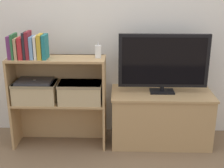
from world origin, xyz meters
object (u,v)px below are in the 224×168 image
at_px(book_tan, 18,48).
at_px(book_charcoal, 25,45).
at_px(book_forest, 14,46).
at_px(tv_stand, 161,117).
at_px(book_teal, 45,47).
at_px(laptop, 35,81).
at_px(tv, 164,62).
at_px(book_skyblue, 32,47).
at_px(book_maroon, 29,45).
at_px(book_mustard, 40,47).
at_px(baby_monitor, 98,52).
at_px(book_ivory, 36,47).
at_px(storage_basket_left, 35,91).
at_px(book_crimson, 22,48).
at_px(book_plum, 11,47).
at_px(storage_basket_right, 80,91).

distance_m(book_tan, book_charcoal, 0.07).
relative_size(book_forest, book_tan, 1.17).
distance_m(tv_stand, book_teal, 1.25).
height_order(book_charcoal, laptop, book_charcoal).
distance_m(tv, book_skyblue, 1.15).
bearing_deg(book_maroon, book_mustard, 0.00).
bearing_deg(baby_monitor, book_ivory, -176.64).
bearing_deg(book_charcoal, book_ivory, 0.00).
height_order(book_maroon, storage_basket_left, book_maroon).
height_order(book_maroon, book_teal, book_maroon).
height_order(book_crimson, baby_monitor, book_crimson).
bearing_deg(book_maroon, book_plum, 180.00).
bearing_deg(book_plum, book_tan, 0.00).
height_order(book_tan, book_teal, book_teal).
xyz_separation_m(tv, storage_basket_right, (-0.74, -0.10, -0.25)).
bearing_deg(book_teal, book_plum, 180.00).
bearing_deg(book_ivory, book_maroon, 180.00).
bearing_deg(laptop, book_skyblue, -56.51).
bearing_deg(storage_basket_left, book_mustard, -11.33).
bearing_deg(book_tan, book_plum, 180.00).
bearing_deg(book_plum, tv_stand, 4.93).
relative_size(book_tan, book_maroon, 0.77).
bearing_deg(book_crimson, book_mustard, 0.00).
bearing_deg(book_mustard, storage_basket_left, 168.67).
bearing_deg(book_ivory, book_teal, 0.00).
height_order(book_mustard, storage_basket_right, book_mustard).
xyz_separation_m(tv, book_tan, (-1.27, -0.11, 0.14)).
bearing_deg(book_maroon, book_skyblue, 0.00).
bearing_deg(storage_basket_left, book_ivory, -20.22).
xyz_separation_m(tv_stand, book_charcoal, (-1.20, -0.11, 0.70)).
height_order(book_plum, book_tan, book_plum).
xyz_separation_m(storage_basket_left, storage_basket_right, (0.41, 0.00, 0.00)).
bearing_deg(laptop, book_plum, -174.79).
distance_m(book_forest, book_teal, 0.27).
relative_size(book_teal, baby_monitor, 1.48).
xyz_separation_m(book_skyblue, book_teal, (0.11, 0.00, 0.01)).
relative_size(tv_stand, laptop, 2.95).
distance_m(storage_basket_left, laptop, 0.09).
bearing_deg(book_ivory, book_charcoal, -180.00).
relative_size(tv, book_ivory, 4.14).
xyz_separation_m(tv, laptop, (-1.15, -0.10, -0.16)).
relative_size(book_tan, storage_basket_left, 0.47).
bearing_deg(book_skyblue, book_forest, -180.00).
height_order(book_forest, book_tan, book_forest).
height_order(tv_stand, book_forest, book_forest).
xyz_separation_m(book_crimson, baby_monitor, (0.65, 0.03, -0.04)).
bearing_deg(book_charcoal, book_crimson, 180.00).
xyz_separation_m(book_plum, book_crimson, (0.09, 0.00, -0.00)).
distance_m(book_maroon, laptop, 0.33).
bearing_deg(book_skyblue, book_plum, 180.00).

